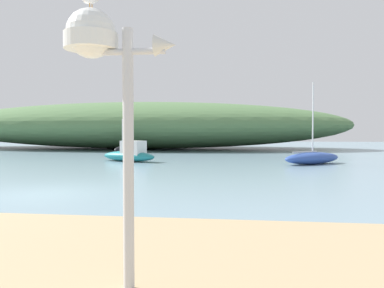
{
  "coord_description": "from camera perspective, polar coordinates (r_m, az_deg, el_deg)",
  "views": [
    {
      "loc": [
        6.08,
        -10.92,
        1.94
      ],
      "look_at": [
        3.98,
        5.85,
        1.36
      ],
      "focal_mm": 35.38,
      "sensor_mm": 36.0,
      "label": 1
    }
  ],
  "objects": [
    {
      "name": "sailboat_inner_mooring",
      "position": [
        23.22,
        17.7,
        -2.01
      ],
      "size": [
        4.12,
        3.6,
        4.78
      ],
      "color": "#2D4C9E",
      "rests_on": "ground"
    },
    {
      "name": "ground_plane",
      "position": [
        12.65,
        -21.86,
        -7.0
      ],
      "size": [
        120.0,
        120.0,
        0.0
      ],
      "primitive_type": "plane",
      "color": "#7A99A8"
    },
    {
      "name": "sailboat_outer_mooring",
      "position": [
        33.96,
        -10.43,
        -0.78
      ],
      "size": [
        1.26,
        2.62,
        3.01
      ],
      "color": "black",
      "rests_on": "ground"
    },
    {
      "name": "distant_hill",
      "position": [
        42.63,
        -8.33,
        2.78
      ],
      "size": [
        46.35,
        15.95,
        5.1
      ],
      "primitive_type": "ellipsoid",
      "color": "#517547",
      "rests_on": "ground"
    },
    {
      "name": "motorboat_near_shore",
      "position": [
        24.34,
        -9.37,
        -1.49
      ],
      "size": [
        4.17,
        2.76,
        1.33
      ],
      "color": "teal",
      "rests_on": "ground"
    },
    {
      "name": "mast_structure",
      "position": [
        4.36,
        -13.62,
        12.93
      ],
      "size": [
        1.23,
        0.59,
        3.08
      ],
      "color": "silver",
      "rests_on": "beach_sand"
    }
  ]
}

